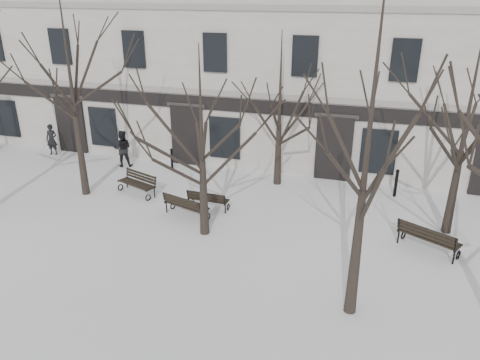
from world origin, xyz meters
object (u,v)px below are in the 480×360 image
at_px(bench_1, 185,205).
at_px(bench_3, 138,183).
at_px(tree_2, 371,120).
at_px(tree_1, 201,122).
at_px(bench_2, 428,237).
at_px(bench_4, 208,199).

relative_size(bench_1, bench_3, 1.00).
bearing_deg(tree_2, bench_1, 148.68).
distance_m(tree_2, bench_1, 8.91).
relative_size(tree_1, tree_2, 0.77).
bearing_deg(bench_1, tree_1, 156.67).
bearing_deg(tree_1, bench_2, 6.70).
height_order(tree_1, tree_2, tree_2).
relative_size(bench_1, bench_4, 1.16).
xyz_separation_m(bench_1, bench_2, (8.59, -0.08, 0.04)).
height_order(bench_3, bench_4, bench_3).
distance_m(bench_2, bench_4, 8.06).
height_order(tree_2, bench_2, tree_2).
distance_m(bench_1, bench_4, 1.04).
relative_size(bench_2, bench_4, 1.25).
height_order(bench_1, bench_3, bench_1).
height_order(tree_2, bench_3, tree_2).
bearing_deg(bench_4, bench_3, -7.15).
relative_size(tree_1, bench_2, 3.19).
xyz_separation_m(bench_2, bench_3, (-11.35, 1.53, -0.04)).
height_order(tree_2, bench_4, tree_2).
xyz_separation_m(tree_1, bench_4, (-0.54, 1.81, -3.65)).
height_order(bench_2, bench_4, bench_2).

